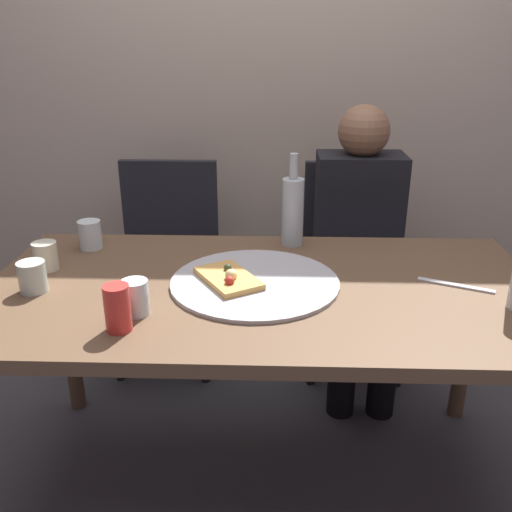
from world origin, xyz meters
The scene contains 15 objects.
ground_plane centered at (0.00, 0.00, 0.00)m, with size 8.00×8.00×0.00m, color #424247.
back_wall centered at (0.00, 1.29, 1.30)m, with size 6.00×0.10×2.60m, color #BCA893.
dining_table centered at (0.00, 0.00, 0.66)m, with size 1.66×0.86×0.73m.
pizza_tray centered at (-0.03, 0.01, 0.74)m, with size 0.50×0.50×0.01m, color #ADADB2.
pizza_slice_last centered at (-0.10, -0.01, 0.76)m, with size 0.23×0.26×0.05m.
beer_bottle centered at (0.09, 0.35, 0.86)m, with size 0.08×0.08×0.32m.
tumbler_near centered at (-0.69, 0.10, 0.78)m, with size 0.08×0.08×0.09m, color beige.
tumbler_far centered at (-0.66, -0.06, 0.78)m, with size 0.08×0.08×0.09m, color #B7C6BC.
wine_glass centered at (-0.61, 0.29, 0.78)m, with size 0.08×0.08×0.10m, color silver.
short_glass centered at (-0.34, -0.19, 0.78)m, with size 0.07×0.07×0.10m, color silver.
soda_can centered at (-0.36, -0.28, 0.79)m, with size 0.07×0.07×0.12m, color red.
table_knife centered at (0.57, 0.01, 0.73)m, with size 0.22×0.02×0.01m, color #B7B7BC.
chair_left centered at (-0.46, 0.83, 0.51)m, with size 0.44×0.44×0.90m.
chair_right centered at (0.38, 0.83, 0.51)m, with size 0.44×0.44×0.90m.
guest_in_sweater centered at (0.38, 0.68, 0.64)m, with size 0.36×0.56×1.17m.
Camera 1 is at (0.03, -1.48, 1.42)m, focal length 38.54 mm.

